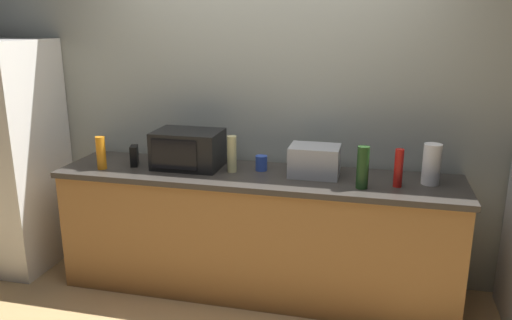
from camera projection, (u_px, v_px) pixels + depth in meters
The scene contains 13 objects.
ground_plane at pixel (242, 318), 3.42m from camera, with size 8.00×8.00×0.00m, color tan.
back_wall at pixel (269, 101), 3.81m from camera, with size 6.40×0.10×2.70m, color #9EA399.
counter_run at pixel (256, 233), 3.67m from camera, with size 2.84×0.64×0.90m.
refrigerator at pixel (5, 156), 4.02m from camera, with size 0.72×0.73×1.80m.
microwave at pixel (188, 149), 3.68m from camera, with size 0.48×0.35×0.27m.
toaster_oven at pixel (315, 161), 3.49m from camera, with size 0.34×0.26×0.21m, color #B7BABF.
paper_towel_roll at pixel (432, 164), 3.29m from camera, with size 0.12×0.12×0.27m, color white.
cordless_phone at pixel (134, 156), 3.73m from camera, with size 0.05×0.11×0.15m, color black.
bottle_dish_soap at pixel (101, 153), 3.64m from camera, with size 0.07×0.07×0.24m, color orange.
bottle_vinegar at pixel (232, 154), 3.56m from camera, with size 0.07×0.07×0.26m, color beige.
bottle_hot_sauce at pixel (399, 168), 3.24m from camera, with size 0.06×0.06×0.25m, color red.
bottle_wine at pixel (363, 167), 3.22m from camera, with size 0.08×0.08×0.28m, color #1E3F19.
mug_blue at pixel (261, 163), 3.62m from camera, with size 0.08×0.08×0.11m, color #2D4CB2.
Camera 1 is at (0.80, -2.90, 1.95)m, focal length 35.55 mm.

